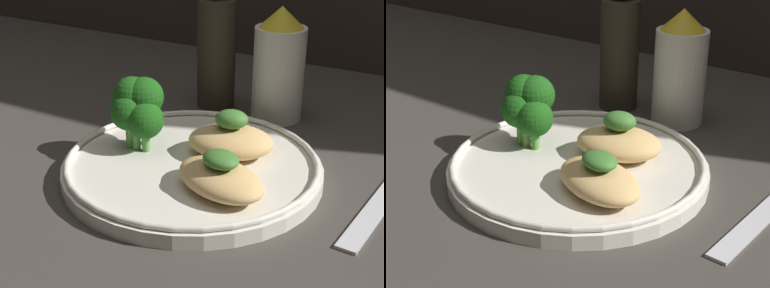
# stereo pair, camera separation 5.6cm
# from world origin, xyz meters

# --- Properties ---
(ground_plane) EXTENTS (1.80, 1.80, 0.01)m
(ground_plane) POSITION_xyz_m (0.00, 0.00, -0.01)
(ground_plane) COLOR #3D3833
(plate) EXTENTS (0.25, 0.25, 0.02)m
(plate) POSITION_xyz_m (0.00, 0.00, 0.01)
(plate) COLOR silver
(plate) RESTS_ON ground_plane
(grilled_meat_front) EXTENTS (0.11, 0.09, 0.04)m
(grilled_meat_front) POSITION_xyz_m (0.05, -0.04, 0.03)
(grilled_meat_front) COLOR tan
(grilled_meat_front) RESTS_ON plate
(grilled_meat_middle) EXTENTS (0.10, 0.08, 0.05)m
(grilled_meat_middle) POSITION_xyz_m (0.02, 0.03, 0.03)
(grilled_meat_middle) COLOR tan
(grilled_meat_middle) RESTS_ON plate
(broccoli_bunch) EXTENTS (0.06, 0.05, 0.07)m
(broccoli_bunch) POSITION_xyz_m (-0.07, 0.01, 0.06)
(broccoli_bunch) COLOR #569942
(broccoli_bunch) RESTS_ON plate
(sauce_bottle) EXTENTS (0.06, 0.06, 0.13)m
(sauce_bottle) POSITION_xyz_m (0.02, 0.18, 0.06)
(sauce_bottle) COLOR white
(sauce_bottle) RESTS_ON ground_plane
(pepper_grinder) EXTENTS (0.05, 0.05, 0.16)m
(pepper_grinder) POSITION_xyz_m (-0.07, 0.18, 0.07)
(pepper_grinder) COLOR #382D23
(pepper_grinder) RESTS_ON ground_plane
(fork) EXTENTS (0.03, 0.17, 0.01)m
(fork) POSITION_xyz_m (0.17, 0.03, 0.00)
(fork) COLOR silver
(fork) RESTS_ON ground_plane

